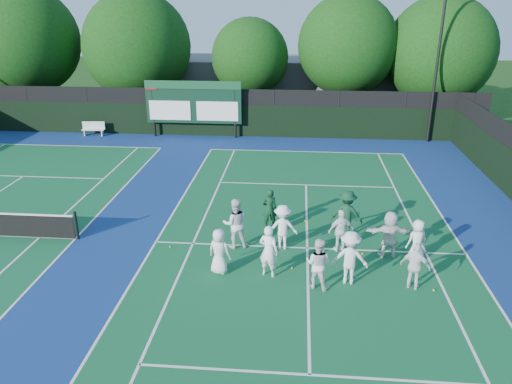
{
  "coord_description": "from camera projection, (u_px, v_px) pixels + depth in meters",
  "views": [
    {
      "loc": [
        -0.45,
        -14.84,
        8.31
      ],
      "look_at": [
        -2.0,
        3.0,
        1.3
      ],
      "focal_mm": 35.0,
      "sensor_mm": 36.0,
      "label": 1
    }
  ],
  "objects": [
    {
      "name": "ground",
      "position": [
        307.0,
        262.0,
        16.76
      ],
      "size": [
        120.0,
        120.0,
        0.0
      ],
      "primitive_type": "plane",
      "color": "#15380F",
      "rests_on": "ground"
    },
    {
      "name": "court_apron",
      "position": [
        142.0,
        242.0,
        18.17
      ],
      "size": [
        34.0,
        32.0,
        0.01
      ],
      "primitive_type": "cube",
      "color": "navy",
      "rests_on": "ground"
    },
    {
      "name": "near_court",
      "position": [
        307.0,
        248.0,
        17.68
      ],
      "size": [
        11.05,
        23.85,
        0.01
      ],
      "color": "#11522C",
      "rests_on": "ground"
    },
    {
      "name": "back_fence",
      "position": [
        211.0,
        115.0,
        31.59
      ],
      "size": [
        34.0,
        0.08,
        3.0
      ],
      "color": "black",
      "rests_on": "ground"
    },
    {
      "name": "scoreboard",
      "position": [
        193.0,
        103.0,
        30.98
      ],
      "size": [
        6.0,
        0.21,
        3.55
      ],
      "color": "black",
      "rests_on": "ground"
    },
    {
      "name": "clubhouse",
      "position": [
        279.0,
        85.0,
        38.45
      ],
      "size": [
        18.0,
        6.0,
        4.0
      ],
      "primitive_type": "cube",
      "color": "#5E5E63",
      "rests_on": "ground"
    },
    {
      "name": "light_pole_right",
      "position": [
        441.0,
        35.0,
        28.42
      ],
      "size": [
        1.2,
        0.3,
        10.12
      ],
      "color": "black",
      "rests_on": "ground"
    },
    {
      "name": "bench",
      "position": [
        94.0,
        128.0,
        31.92
      ],
      "size": [
        1.45,
        0.51,
        0.9
      ],
      "color": "silver",
      "rests_on": "ground"
    },
    {
      "name": "tree_a",
      "position": [
        29.0,
        43.0,
        34.52
      ],
      "size": [
        7.31,
        7.31,
        9.17
      ],
      "color": "black",
      "rests_on": "ground"
    },
    {
      "name": "tree_b",
      "position": [
        140.0,
        49.0,
        34.02
      ],
      "size": [
        7.31,
        7.31,
        8.83
      ],
      "color": "black",
      "rests_on": "ground"
    },
    {
      "name": "tree_c",
      "position": [
        252.0,
        59.0,
        33.61
      ],
      "size": [
        5.17,
        5.17,
        7.14
      ],
      "color": "black",
      "rests_on": "ground"
    },
    {
      "name": "tree_d",
      "position": [
        350.0,
        48.0,
        32.8
      ],
      "size": [
        6.54,
        6.54,
        8.63
      ],
      "color": "black",
      "rests_on": "ground"
    },
    {
      "name": "tree_e",
      "position": [
        442.0,
        54.0,
        32.45
      ],
      "size": [
        7.08,
        7.08,
        8.57
      ],
      "color": "black",
      "rests_on": "ground"
    },
    {
      "name": "tennis_ball_0",
      "position": [
        292.0,
        268.0,
        16.34
      ],
      "size": [
        0.07,
        0.07,
        0.07
      ],
      "primitive_type": "sphere",
      "color": "#CBD619",
      "rests_on": "ground"
    },
    {
      "name": "tennis_ball_1",
      "position": [
        363.0,
        254.0,
        17.24
      ],
      "size": [
        0.07,
        0.07,
        0.07
      ],
      "primitive_type": "sphere",
      "color": "#CBD619",
      "rests_on": "ground"
    },
    {
      "name": "tennis_ball_2",
      "position": [
        434.0,
        290.0,
        15.09
      ],
      "size": [
        0.07,
        0.07,
        0.07
      ],
      "primitive_type": "sphere",
      "color": "#CBD619",
      "rests_on": "ground"
    },
    {
      "name": "tennis_ball_3",
      "position": [
        170.0,
        247.0,
        17.72
      ],
      "size": [
        0.07,
        0.07,
        0.07
      ],
      "primitive_type": "sphere",
      "color": "#CBD619",
      "rests_on": "ground"
    },
    {
      "name": "tennis_ball_4",
      "position": [
        305.0,
        221.0,
        19.77
      ],
      "size": [
        0.07,
        0.07,
        0.07
      ],
      "primitive_type": "sphere",
      "color": "#CBD619",
      "rests_on": "ground"
    },
    {
      "name": "tennis_ball_5",
      "position": [
        339.0,
        237.0,
        18.46
      ],
      "size": [
        0.07,
        0.07,
        0.07
      ],
      "primitive_type": "sphere",
      "color": "#CBD619",
      "rests_on": "ground"
    },
    {
      "name": "player_front_0",
      "position": [
        219.0,
        251.0,
        15.87
      ],
      "size": [
        0.86,
        0.7,
        1.53
      ],
      "primitive_type": "imported",
      "rotation": [
        0.0,
        0.0,
        2.81
      ],
      "color": "white",
      "rests_on": "ground"
    },
    {
      "name": "player_front_1",
      "position": [
        269.0,
        251.0,
        15.66
      ],
      "size": [
        0.74,
        0.61,
        1.74
      ],
      "primitive_type": "imported",
      "rotation": [
        0.0,
        0.0,
        2.79
      ],
      "color": "white",
      "rests_on": "ground"
    },
    {
      "name": "player_front_2",
      "position": [
        318.0,
        263.0,
        15.04
      ],
      "size": [
        0.96,
        0.85,
        1.63
      ],
      "primitive_type": "imported",
      "rotation": [
        0.0,
        0.0,
        2.8
      ],
      "color": "white",
      "rests_on": "ground"
    },
    {
      "name": "player_front_3",
      "position": [
        350.0,
        258.0,
        15.26
      ],
      "size": [
        1.18,
        0.75,
        1.74
      ],
      "primitive_type": "imported",
      "rotation": [
        0.0,
        0.0,
        3.04
      ],
      "color": "silver",
      "rests_on": "ground"
    },
    {
      "name": "player_front_4",
      "position": [
        415.0,
        266.0,
        15.0
      ],
      "size": [
        0.96,
        0.7,
        1.52
      ],
      "primitive_type": "imported",
      "rotation": [
        0.0,
        0.0,
        2.73
      ],
      "color": "white",
      "rests_on": "ground"
    },
    {
      "name": "player_back_0",
      "position": [
        235.0,
        223.0,
        17.48
      ],
      "size": [
        1.02,
        0.87,
        1.83
      ],
      "primitive_type": "imported",
      "rotation": [
        0.0,
        0.0,
        3.36
      ],
      "color": "silver",
      "rests_on": "ground"
    },
    {
      "name": "player_back_1",
      "position": [
        282.0,
        227.0,
        17.4
      ],
      "size": [
        1.12,
        0.73,
        1.64
      ],
      "primitive_type": "imported",
      "rotation": [
        0.0,
        0.0,
        3.26
      ],
      "color": "white",
      "rests_on": "ground"
    },
    {
      "name": "player_back_2",
      "position": [
        341.0,
        231.0,
        17.26
      ],
      "size": [
        0.98,
        0.62,
        1.54
      ],
      "primitive_type": "imported",
      "rotation": [
        0.0,
        0.0,
        3.43
      ],
      "color": "white",
      "rests_on": "ground"
    },
    {
      "name": "player_back_3",
      "position": [
        389.0,
        234.0,
        16.86
      ],
      "size": [
        1.57,
        0.58,
        1.66
      ],
      "primitive_type": "imported",
      "rotation": [
        0.0,
        0.0,
        3.2
      ],
      "color": "silver",
      "rests_on": "ground"
    },
    {
      "name": "player_back_4",
      "position": [
        417.0,
        241.0,
        16.61
      ],
      "size": [
        0.85,
        0.7,
        1.49
      ],
      "primitive_type": "imported",
      "rotation": [
        0.0,
        0.0,
        3.51
      ],
      "color": "white",
      "rests_on": "ground"
    },
    {
      "name": "coach_left",
      "position": [
        269.0,
        209.0,
        19.0
      ],
      "size": [
        0.65,
        0.51,
        1.58
      ],
      "primitive_type": "imported",
      "rotation": [
        0.0,
        0.0,
        3.38
      ],
      "color": "#0E351E",
      "rests_on": "ground"
    },
    {
      "name": "coach_right",
      "position": [
        347.0,
        214.0,
        18.31
      ],
      "size": [
        1.28,
        0.92,
        1.79
      ],
      "primitive_type": "imported",
      "rotation": [
        0.0,
        0.0,
        2.9
      ],
      "color": "#0F3720",
      "rests_on": "ground"
    }
  ]
}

